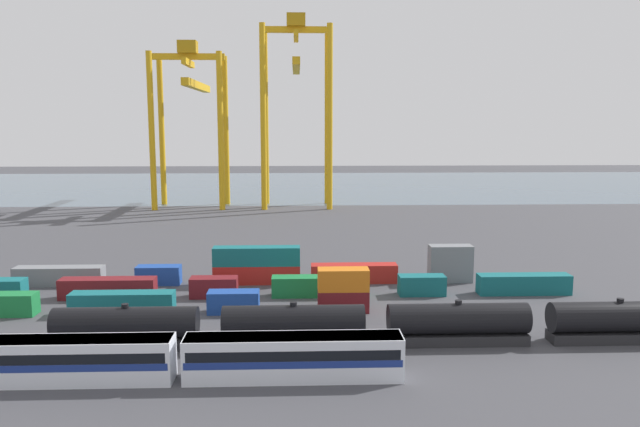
{
  "coord_description": "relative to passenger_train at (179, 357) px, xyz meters",
  "views": [
    {
      "loc": [
        8.8,
        -71.87,
        22.29
      ],
      "look_at": [
        12.43,
        25.07,
        7.97
      ],
      "focal_mm": 34.53,
      "sensor_mm": 36.0,
      "label": 1
    }
  ],
  "objects": [
    {
      "name": "ground_plane",
      "position": [
        1.58,
        60.4,
        -2.14
      ],
      "size": [
        420.0,
        420.0,
        0.0
      ],
      "primitive_type": "plane",
      "color": "#424247"
    },
    {
      "name": "harbour_water",
      "position": [
        1.58,
        169.33,
        -2.14
      ],
      "size": [
        400.0,
        110.0,
        0.01
      ],
      "primitive_type": "cube",
      "color": "#475B6B",
      "rests_on": "ground_plane"
    },
    {
      "name": "passenger_train",
      "position": [
        0.0,
        0.0,
        0.0
      ],
      "size": [
        39.12,
        3.14,
        3.9
      ],
      "color": "silver",
      "rests_on": "ground_plane"
    },
    {
      "name": "freight_tank_row",
      "position": [
        18.29,
        8.05,
        0.04
      ],
      "size": [
        64.26,
        3.1,
        4.56
      ],
      "color": "#232326",
      "rests_on": "ground_plane"
    },
    {
      "name": "shipping_container_2",
      "position": [
        -23.27,
        19.35,
        -0.84
      ],
      "size": [
        6.04,
        2.44,
        2.6
      ],
      "primitive_type": "cube",
      "color": "#197538",
      "rests_on": "ground_plane"
    },
    {
      "name": "shipping_container_3",
      "position": [
        -10.25,
        19.35,
        -0.84
      ],
      "size": [
        12.1,
        2.44,
        2.6
      ],
      "primitive_type": "cube",
      "color": "#146066",
      "rests_on": "ground_plane"
    },
    {
      "name": "shipping_container_4",
      "position": [
        2.78,
        19.35,
        -0.84
      ],
      "size": [
        6.04,
        2.44,
        2.6
      ],
      "primitive_type": "cube",
      "color": "#1C4299",
      "rests_on": "ground_plane"
    },
    {
      "name": "shipping_container_5",
      "position": [
        15.8,
        19.35,
        -0.84
      ],
      "size": [
        6.04,
        2.44,
        2.6
      ],
      "primitive_type": "cube",
      "color": "maroon",
      "rests_on": "ground_plane"
    },
    {
      "name": "shipping_container_6",
      "position": [
        15.8,
        19.35,
        1.76
      ],
      "size": [
        6.04,
        2.44,
        2.6
      ],
      "primitive_type": "cube",
      "color": "orange",
      "rests_on": "shipping_container_5"
    },
    {
      "name": "shipping_container_7",
      "position": [
        -27.46,
        26.05,
        -0.84
      ],
      "size": [
        6.04,
        2.44,
        2.6
      ],
      "primitive_type": "cube",
      "color": "#146066",
      "rests_on": "ground_plane"
    },
    {
      "name": "shipping_container_8",
      "position": [
        -13.95,
        26.05,
        -0.84
      ],
      "size": [
        12.1,
        2.44,
        2.6
      ],
      "primitive_type": "cube",
      "color": "maroon",
      "rests_on": "ground_plane"
    },
    {
      "name": "shipping_container_9",
      "position": [
        -0.43,
        26.05,
        -0.84
      ],
      "size": [
        6.04,
        2.44,
        2.6
      ],
      "primitive_type": "cube",
      "color": "maroon",
      "rests_on": "ground_plane"
    },
    {
      "name": "shipping_container_10",
      "position": [
        13.09,
        26.05,
        -0.84
      ],
      "size": [
        12.1,
        2.44,
        2.6
      ],
      "primitive_type": "cube",
      "color": "#197538",
      "rests_on": "ground_plane"
    },
    {
      "name": "shipping_container_11",
      "position": [
        26.61,
        26.05,
        -0.84
      ],
      "size": [
        6.04,
        2.44,
        2.6
      ],
      "primitive_type": "cube",
      "color": "#146066",
      "rests_on": "ground_plane"
    },
    {
      "name": "shipping_container_12",
      "position": [
        40.12,
        26.05,
        -0.84
      ],
      "size": [
        12.1,
        2.44,
        2.6
      ],
      "primitive_type": "cube",
      "color": "#146066",
      "rests_on": "ground_plane"
    },
    {
      "name": "shipping_container_14",
      "position": [
        -22.63,
        32.76,
        -0.84
      ],
      "size": [
        12.1,
        2.44,
        2.6
      ],
      "primitive_type": "cube",
      "color": "slate",
      "rests_on": "ground_plane"
    },
    {
      "name": "shipping_container_15",
      "position": [
        -8.98,
        32.76,
        -0.84
      ],
      "size": [
        6.04,
        2.44,
        2.6
      ],
      "primitive_type": "cube",
      "color": "#1C4299",
      "rests_on": "ground_plane"
    },
    {
      "name": "shipping_container_16",
      "position": [
        4.68,
        32.76,
        -0.84
      ],
      "size": [
        12.1,
        2.44,
        2.6
      ],
      "primitive_type": "cube",
      "color": "#AD211C",
      "rests_on": "ground_plane"
    },
    {
      "name": "shipping_container_17",
      "position": [
        4.68,
        32.76,
        1.76
      ],
      "size": [
        12.1,
        2.44,
        2.6
      ],
      "primitive_type": "cube",
      "color": "#146066",
      "rests_on": "shipping_container_16"
    },
    {
      "name": "shipping_container_18",
      "position": [
        18.34,
        32.76,
        -0.84
      ],
      "size": [
        12.1,
        2.44,
        2.6
      ],
      "primitive_type": "cube",
      "color": "#AD211C",
      "rests_on": "ground_plane"
    },
    {
      "name": "shipping_container_19",
      "position": [
        32.0,
        32.76,
        -0.84
      ],
      "size": [
        6.04,
        2.44,
        2.6
      ],
      "primitive_type": "cube",
      "color": "slate",
      "rests_on": "ground_plane"
    },
    {
      "name": "shipping_container_20",
      "position": [
        32.0,
        32.76,
        1.76
      ],
      "size": [
        6.04,
        2.44,
        2.6
      ],
      "primitive_type": "cube",
      "color": "slate",
      "rests_on": "shipping_container_19"
    },
    {
      "name": "gantry_crane_west",
      "position": [
        -17.72,
        116.29,
        24.84
      ],
      "size": [
        19.01,
        39.53,
        43.28
      ],
      "color": "gold",
      "rests_on": "ground_plane"
    },
    {
      "name": "gantry_crane_central",
      "position": [
        10.33,
        115.24,
        28.44
      ],
      "size": [
        18.53,
        34.65,
        50.2
      ],
      "color": "gold",
      "rests_on": "ground_plane"
    }
  ]
}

